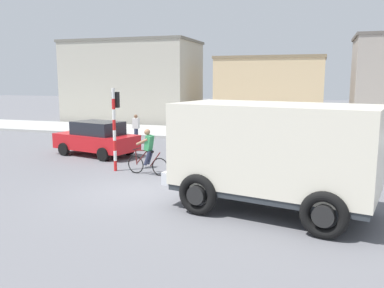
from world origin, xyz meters
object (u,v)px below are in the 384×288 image
at_px(car_red_near, 352,139).
at_px(cyclist, 148,152).
at_px(traffic_light_pole, 115,118).
at_px(car_white_mid, 97,138).
at_px(truck_foreground, 273,150).
at_px(pedestrian_near_kerb, 136,129).

bearing_deg(car_red_near, cyclist, -141.38).
xyz_separation_m(traffic_light_pole, car_white_mid, (-2.37, 2.52, -1.25)).
xyz_separation_m(truck_foreground, cyclist, (-4.87, 2.79, -0.80)).
bearing_deg(truck_foreground, car_red_near, 73.44).
relative_size(truck_foreground, car_white_mid, 1.35).
bearing_deg(car_red_near, truck_foreground, -106.56).
bearing_deg(car_white_mid, truck_foreground, -32.59).
xyz_separation_m(truck_foreground, car_white_mid, (-8.72, 5.57, -0.85)).
height_order(truck_foreground, traffic_light_pole, traffic_light_pole).
distance_m(traffic_light_pole, car_white_mid, 3.67).
height_order(cyclist, car_white_mid, cyclist).
xyz_separation_m(car_red_near, car_white_mid, (-11.32, -3.19, 0.00)).
height_order(cyclist, car_red_near, cyclist).
bearing_deg(car_red_near, pedestrian_near_kerb, 177.61).
distance_m(traffic_light_pole, pedestrian_near_kerb, 6.63).
relative_size(truck_foreground, traffic_light_pole, 1.82).
relative_size(traffic_light_pole, car_red_near, 0.76).
bearing_deg(car_white_mid, car_red_near, 15.74).
height_order(truck_foreground, car_red_near, truck_foreground).
relative_size(car_red_near, pedestrian_near_kerb, 2.60).
relative_size(traffic_light_pole, car_white_mid, 0.75).
xyz_separation_m(cyclist, car_white_mid, (-3.84, 2.79, -0.05)).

